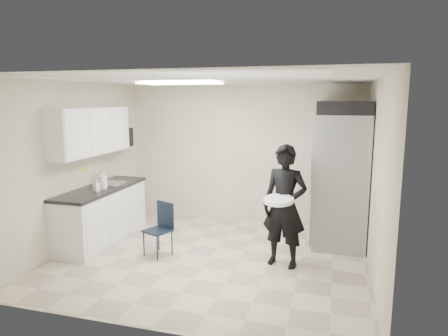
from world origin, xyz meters
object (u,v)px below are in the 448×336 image
(commercial_fridge, at_px, (341,179))
(folding_chair, at_px, (158,231))
(lower_counter, at_px, (102,215))
(man_tuxedo, at_px, (285,206))

(commercial_fridge, xyz_separation_m, folding_chair, (-2.61, -1.43, -0.66))
(commercial_fridge, bearing_deg, folding_chair, -151.22)
(lower_counter, bearing_deg, commercial_fridge, 15.88)
(lower_counter, relative_size, man_tuxedo, 1.10)
(folding_chair, distance_m, man_tuxedo, 1.93)
(commercial_fridge, relative_size, folding_chair, 2.69)
(lower_counter, bearing_deg, man_tuxedo, -3.59)
(lower_counter, xyz_separation_m, folding_chair, (1.17, -0.36, -0.04))
(commercial_fridge, distance_m, folding_chair, 3.05)
(lower_counter, xyz_separation_m, commercial_fridge, (3.78, 1.07, 0.62))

